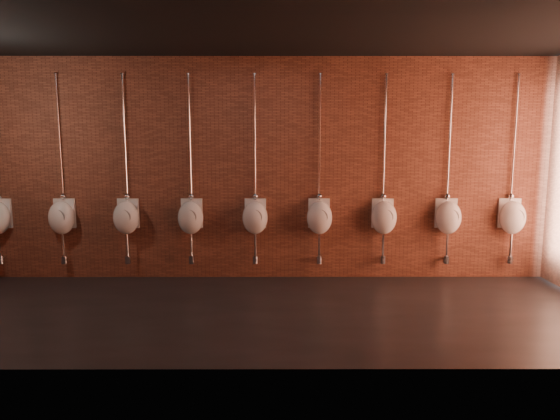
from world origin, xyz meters
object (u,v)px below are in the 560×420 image
at_px(urinal_2, 126,217).
at_px(urinal_7, 448,216).
at_px(urinal_3, 191,217).
at_px(urinal_4, 255,216).
at_px(urinal_8, 512,216).
at_px(urinal_1, 62,217).
at_px(urinal_5, 319,216).
at_px(urinal_6, 384,216).

xyz_separation_m(urinal_2, urinal_7, (4.65, 0.00, 0.00)).
height_order(urinal_3, urinal_4, same).
bearing_deg(urinal_2, urinal_8, 0.00).
distance_m(urinal_1, urinal_5, 3.72).
bearing_deg(urinal_5, urinal_3, 180.00).
bearing_deg(urinal_8, urinal_5, 180.00).
bearing_deg(urinal_7, urinal_6, 180.00).
height_order(urinal_1, urinal_2, same).
height_order(urinal_2, urinal_5, same).
xyz_separation_m(urinal_1, urinal_5, (3.72, 0.00, 0.00)).
height_order(urinal_4, urinal_6, same).
bearing_deg(urinal_7, urinal_4, 180.00).
xyz_separation_m(urinal_5, urinal_7, (1.86, 0.00, 0.00)).
xyz_separation_m(urinal_5, urinal_6, (0.93, 0.00, 0.00)).
bearing_deg(urinal_6, urinal_8, 0.00).
distance_m(urinal_2, urinal_4, 1.86).
height_order(urinal_6, urinal_7, same).
bearing_deg(urinal_5, urinal_8, 0.00).
bearing_deg(urinal_8, urinal_6, 180.00).
bearing_deg(urinal_5, urinal_2, 180.00).
xyz_separation_m(urinal_2, urinal_4, (1.86, 0.00, 0.00)).
bearing_deg(urinal_6, urinal_2, 180.00).
distance_m(urinal_4, urinal_7, 2.79).
bearing_deg(urinal_3, urinal_2, 180.00).
bearing_deg(urinal_6, urinal_1, 180.00).
bearing_deg(urinal_2, urinal_1, 180.00).
distance_m(urinal_1, urinal_7, 5.58).
relative_size(urinal_1, urinal_2, 1.00).
bearing_deg(urinal_7, urinal_8, 0.00).
distance_m(urinal_1, urinal_6, 4.65).
bearing_deg(urinal_3, urinal_4, 0.00).
xyz_separation_m(urinal_1, urinal_6, (4.65, 0.00, 0.00)).
height_order(urinal_4, urinal_8, same).
xyz_separation_m(urinal_7, urinal_8, (0.93, 0.00, 0.00)).
relative_size(urinal_6, urinal_7, 1.00).
bearing_deg(urinal_1, urinal_2, 0.00).
height_order(urinal_5, urinal_6, same).
xyz_separation_m(urinal_3, urinal_6, (2.79, 0.00, 0.00)).
relative_size(urinal_1, urinal_5, 1.00).
distance_m(urinal_2, urinal_5, 2.79).
bearing_deg(urinal_1, urinal_7, 0.00).
bearing_deg(urinal_2, urinal_7, 0.00).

